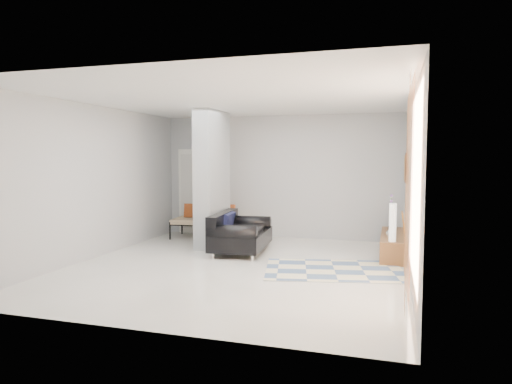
% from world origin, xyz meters
% --- Properties ---
extents(floor, '(6.00, 6.00, 0.00)m').
position_xyz_m(floor, '(0.00, 0.00, 0.00)').
color(floor, beige).
rests_on(floor, ground).
extents(ceiling, '(6.00, 6.00, 0.00)m').
position_xyz_m(ceiling, '(0.00, 0.00, 2.80)').
color(ceiling, white).
rests_on(ceiling, wall_back).
extents(wall_back, '(6.00, 0.00, 6.00)m').
position_xyz_m(wall_back, '(0.00, 3.00, 1.40)').
color(wall_back, '#B6B8BA').
rests_on(wall_back, ground).
extents(wall_front, '(6.00, 0.00, 6.00)m').
position_xyz_m(wall_front, '(0.00, -3.00, 1.40)').
color(wall_front, '#B6B8BA').
rests_on(wall_front, ground).
extents(wall_left, '(0.00, 6.00, 6.00)m').
position_xyz_m(wall_left, '(-2.75, 0.00, 1.40)').
color(wall_left, '#B6B8BA').
rests_on(wall_left, ground).
extents(wall_right, '(0.00, 6.00, 6.00)m').
position_xyz_m(wall_right, '(2.75, 0.00, 1.40)').
color(wall_right, '#B6B8BA').
rests_on(wall_right, ground).
extents(partition_column, '(0.35, 1.20, 2.80)m').
position_xyz_m(partition_column, '(-1.10, 1.60, 1.40)').
color(partition_column, '#999EA0').
rests_on(partition_column, floor).
extents(hallway_door, '(0.85, 0.06, 2.04)m').
position_xyz_m(hallway_door, '(-2.10, 2.96, 1.02)').
color(hallway_door, white).
rests_on(hallway_door, floor).
extents(curtain, '(0.00, 2.55, 2.55)m').
position_xyz_m(curtain, '(2.67, -1.15, 1.45)').
color(curtain, orange).
rests_on(curtain, wall_right).
extents(wall_art, '(0.04, 0.45, 0.55)m').
position_xyz_m(wall_art, '(2.72, 1.70, 1.65)').
color(wall_art, '#36190E').
rests_on(wall_art, wall_right).
extents(media_console, '(0.45, 1.87, 0.80)m').
position_xyz_m(media_console, '(2.52, 1.70, 0.20)').
color(media_console, brown).
rests_on(media_console, floor).
extents(loveseat, '(1.06, 1.68, 0.76)m').
position_xyz_m(loveseat, '(-0.40, 1.20, 0.35)').
color(loveseat, silver).
rests_on(loveseat, floor).
extents(daybed, '(1.96, 0.98, 0.77)m').
position_xyz_m(daybed, '(-1.43, 2.47, 0.41)').
color(daybed, black).
rests_on(daybed, floor).
extents(area_rug, '(2.48, 1.91, 0.01)m').
position_xyz_m(area_rug, '(1.60, 0.20, 0.01)').
color(area_rug, beige).
rests_on(area_rug, floor).
extents(cylinder_lamp, '(0.12, 0.12, 0.66)m').
position_xyz_m(cylinder_lamp, '(2.50, 0.92, 0.73)').
color(cylinder_lamp, white).
rests_on(cylinder_lamp, media_console).
extents(bronze_figurine, '(0.12, 0.12, 0.24)m').
position_xyz_m(bronze_figurine, '(2.47, 2.37, 0.52)').
color(bronze_figurine, black).
rests_on(bronze_figurine, media_console).
extents(vase, '(0.19, 0.19, 0.17)m').
position_xyz_m(vase, '(2.47, 1.42, 0.48)').
color(vase, white).
rests_on(vase, media_console).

